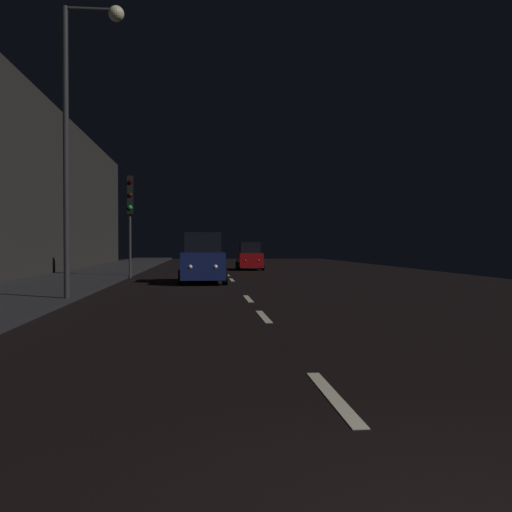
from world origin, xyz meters
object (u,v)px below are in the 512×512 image
streetlamp_overhead (81,110)px  car_approaching_headlights (203,260)px  traffic_light_far_left (130,204)px  car_distant_taillights (250,257)px

streetlamp_overhead → car_approaching_headlights: (3.41, 8.47, -4.42)m
streetlamp_overhead → car_approaching_headlights: streetlamp_overhead is taller
car_approaching_headlights → streetlamp_overhead: bearing=-21.9°
streetlamp_overhead → car_approaching_headlights: size_ratio=1.92×
traffic_light_far_left → car_distant_taillights: traffic_light_far_left is taller
traffic_light_far_left → streetlamp_overhead: size_ratio=0.61×
car_distant_taillights → traffic_light_far_left: bearing=143.2°
traffic_light_far_left → car_approaching_headlights: size_ratio=1.17×
car_approaching_headlights → traffic_light_far_left: bearing=-137.0°
traffic_light_far_left → car_approaching_headlights: traffic_light_far_left is taller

